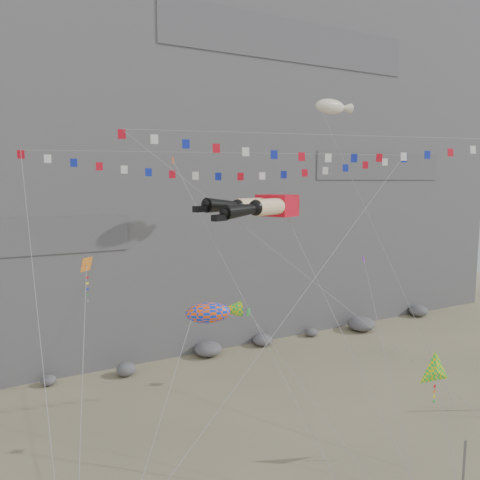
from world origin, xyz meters
The scene contains 13 objects.
ground centered at (0.00, 0.00, 0.00)m, with size 120.00×120.00×0.00m, color gray.
cliff centered at (0.00, 32.00, 25.00)m, with size 80.00×28.00×50.00m, color slate.
talus_boulders centered at (0.00, 17.00, 0.60)m, with size 60.00×3.00×1.20m, color slate, non-canonical shape.
legs_kite centered at (-2.15, 4.04, 14.71)m, with size 8.24×14.66×19.69m.
flag_banner_upper centered at (-2.00, 8.36, 18.32)m, with size 26.95×17.21×26.40m.
flag_banner_lower centered at (3.33, 2.49, 19.29)m, with size 27.23×8.28×22.05m.
harlequin_kite centered at (-12.79, 4.22, 11.75)m, with size 3.29×9.46×14.73m.
fish_windsock centered at (-6.87, 1.23, 9.06)m, with size 9.26×7.27×13.13m.
delta_kite centered at (5.07, -4.29, 5.36)m, with size 3.30×3.94×7.22m.
blimp_windsock centered at (8.53, 10.35, 22.54)m, with size 5.31×12.18×25.38m.
small_kite_a centered at (-5.96, 8.45, 17.27)m, with size 4.72×14.42×22.85m.
small_kite_b centered at (8.72, 5.87, 10.00)m, with size 6.40×11.24×15.65m.
small_kite_c centered at (-3.87, 1.69, 8.37)m, with size 4.10×8.93×12.44m.
Camera 1 is at (-17.05, -21.95, 16.33)m, focal length 35.00 mm.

